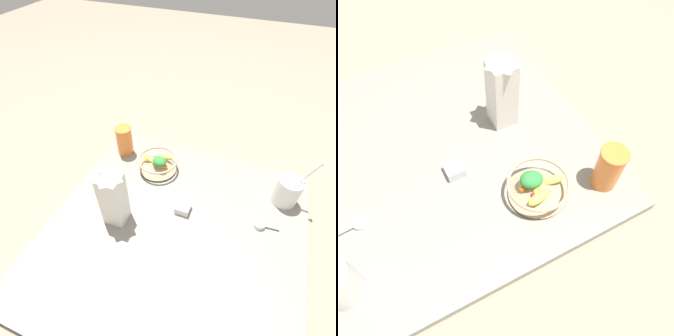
# 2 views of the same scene
# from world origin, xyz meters

# --- Properties ---
(ground_plane) EXTENTS (6.00, 6.00, 0.00)m
(ground_plane) POSITION_xyz_m (0.00, 0.00, 0.00)
(ground_plane) COLOR gray
(countertop) EXTENTS (0.98, 0.98, 0.03)m
(countertop) POSITION_xyz_m (0.00, 0.00, 0.02)
(countertop) COLOR gray
(countertop) RESTS_ON ground_plane
(fruit_bowl) EXTENTS (0.19, 0.19, 0.09)m
(fruit_bowl) POSITION_xyz_m (-0.30, -0.19, 0.08)
(fruit_bowl) COLOR tan
(fruit_bowl) RESTS_ON countertop
(milk_carton) EXTENTS (0.08, 0.08, 0.29)m
(milk_carton) POSITION_xyz_m (0.02, -0.23, 0.18)
(milk_carton) COLOR silver
(milk_carton) RESTS_ON countertop
(drinking_cup) EXTENTS (0.08, 0.08, 0.15)m
(drinking_cup) POSITION_xyz_m (-0.35, -0.39, 0.11)
(drinking_cup) COLOR orange
(drinking_cup) RESTS_ON countertop
(spice_jar) EXTENTS (0.06, 0.06, 0.03)m
(spice_jar) POSITION_xyz_m (-0.11, -0.00, 0.05)
(spice_jar) COLOR silver
(spice_jar) RESTS_ON countertop
(measuring_scoop) EXTENTS (0.04, 0.10, 0.02)m
(measuring_scoop) POSITION_xyz_m (-0.15, 0.31, 0.04)
(measuring_scoop) COLOR white
(measuring_scoop) RESTS_ON countertop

